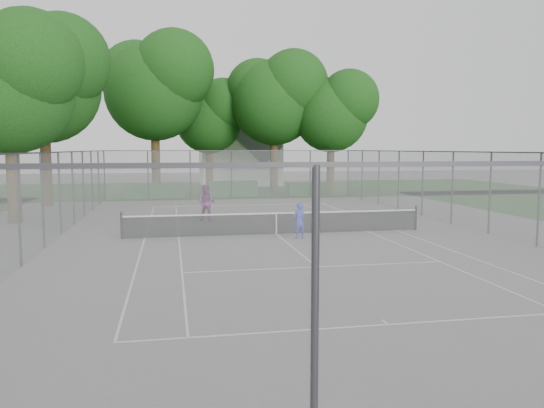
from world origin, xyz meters
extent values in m
plane|color=slate|center=(0.00, 0.00, 0.00)|extent=(120.00, 120.00, 0.00)
cube|color=#1B4413|center=(0.00, 26.00, 0.00)|extent=(60.00, 20.00, 0.00)
cube|color=silver|center=(0.00, -11.88, 0.01)|extent=(10.97, 0.06, 0.01)
cube|color=silver|center=(0.00, 11.88, 0.01)|extent=(10.97, 0.06, 0.01)
cube|color=silver|center=(-5.49, 0.00, 0.01)|extent=(0.06, 23.77, 0.01)
cube|color=silver|center=(5.49, 0.00, 0.01)|extent=(0.06, 23.77, 0.01)
cube|color=silver|center=(-4.12, 0.00, 0.01)|extent=(0.06, 23.77, 0.01)
cube|color=silver|center=(4.12, 0.00, 0.01)|extent=(0.06, 23.77, 0.01)
cube|color=silver|center=(0.00, -6.40, 0.01)|extent=(8.23, 0.06, 0.01)
cube|color=silver|center=(0.00, 6.40, 0.01)|extent=(8.23, 0.06, 0.01)
cube|color=silver|center=(0.00, 0.00, 0.01)|extent=(0.06, 12.80, 0.01)
cube|color=silver|center=(0.00, -11.73, 0.01)|extent=(0.06, 0.30, 0.01)
cube|color=silver|center=(0.00, 11.73, 0.01)|extent=(0.06, 0.30, 0.01)
cylinder|color=black|center=(-6.39, 0.00, 0.55)|extent=(0.10, 0.10, 1.10)
cylinder|color=black|center=(6.39, 0.00, 0.55)|extent=(0.10, 0.10, 1.10)
cube|color=black|center=(0.00, 0.00, 0.45)|extent=(12.67, 0.01, 0.86)
cube|color=white|center=(0.00, 0.00, 0.91)|extent=(12.77, 0.03, 0.06)
cube|color=white|center=(0.00, 0.00, 0.44)|extent=(0.05, 0.02, 0.88)
cylinder|color=#38383D|center=(-9.00, 17.00, 1.75)|extent=(0.08, 0.08, 3.50)
cylinder|color=#38383D|center=(9.00, 17.00, 1.75)|extent=(0.08, 0.08, 3.50)
cube|color=slate|center=(0.00, 17.00, 1.75)|extent=(18.00, 0.02, 3.50)
cube|color=slate|center=(-9.00, 0.00, 1.75)|extent=(0.02, 34.00, 3.50)
cube|color=slate|center=(9.00, 0.00, 1.75)|extent=(0.02, 34.00, 3.50)
cube|color=#38383D|center=(0.00, 17.00, 3.50)|extent=(18.00, 0.05, 0.05)
cube|color=#38383D|center=(-9.00, 0.00, 3.50)|extent=(0.05, 34.00, 0.05)
cube|color=#38383D|center=(9.00, 0.00, 3.50)|extent=(0.05, 34.00, 0.05)
cylinder|color=#3E2B16|center=(-5.54, 20.96, 2.70)|extent=(0.68, 0.68, 5.40)
sphere|color=#113C10|center=(-5.54, 20.96, 8.09)|extent=(7.68, 7.68, 7.68)
sphere|color=#113C10|center=(-4.01, 19.81, 9.62)|extent=(6.14, 6.14, 6.14)
sphere|color=#113C10|center=(-6.89, 21.92, 9.24)|extent=(5.76, 5.76, 5.76)
cylinder|color=#3E2B16|center=(-1.06, 24.74, 2.05)|extent=(0.62, 0.62, 4.10)
sphere|color=#113C10|center=(-1.06, 24.74, 6.14)|extent=(5.83, 5.83, 5.83)
sphere|color=#113C10|center=(0.10, 23.86, 7.31)|extent=(4.66, 4.66, 4.66)
sphere|color=#113C10|center=(-2.08, 25.47, 7.02)|extent=(4.37, 4.37, 4.37)
cylinder|color=#3E2B16|center=(4.13, 21.74, 2.48)|extent=(0.66, 0.66, 4.96)
sphere|color=#113C10|center=(4.13, 21.74, 7.44)|extent=(7.06, 7.06, 7.06)
sphere|color=#113C10|center=(5.55, 20.68, 8.85)|extent=(5.65, 5.65, 5.65)
sphere|color=#113C10|center=(2.90, 22.62, 8.49)|extent=(5.30, 5.30, 5.30)
cylinder|color=#3E2B16|center=(8.57, 20.15, 2.12)|extent=(0.63, 0.63, 4.25)
sphere|color=#113C10|center=(8.57, 20.15, 6.36)|extent=(6.04, 6.04, 6.04)
sphere|color=#113C10|center=(9.78, 19.24, 7.57)|extent=(4.83, 4.83, 4.83)
sphere|color=#113C10|center=(7.51, 20.90, 7.27)|extent=(4.53, 4.53, 4.53)
cylinder|color=#3E2B16|center=(-12.17, 13.84, 2.52)|extent=(0.66, 0.66, 5.04)
sphere|color=#113C10|center=(-12.17, 13.84, 7.54)|extent=(7.16, 7.16, 7.16)
sphere|color=#113C10|center=(-10.73, 12.77, 8.98)|extent=(5.73, 5.73, 5.73)
sphere|color=#113C10|center=(-13.42, 14.74, 8.62)|extent=(5.37, 5.37, 5.37)
cylinder|color=#3E2B16|center=(-11.94, 5.79, 2.15)|extent=(0.63, 0.63, 4.30)
sphere|color=#113C10|center=(-11.94, 5.79, 6.44)|extent=(6.12, 6.12, 6.12)
sphere|color=#113C10|center=(-10.72, 4.87, 7.67)|extent=(4.90, 4.90, 4.90)
cube|color=#1C4E19|center=(-5.58, 18.38, 0.54)|extent=(4.33, 1.30, 1.08)
cube|color=#1C4E19|center=(0.27, 18.39, 0.58)|extent=(3.71, 1.06, 1.17)
cube|color=#1C4E19|center=(6.19, 18.13, 0.50)|extent=(3.31, 1.21, 0.99)
cube|color=silver|center=(2.42, 31.08, 2.92)|extent=(7.78, 5.83, 5.83)
cube|color=#4F4F54|center=(2.42, 31.08, 5.83)|extent=(7.70, 6.03, 7.70)
imported|color=#3037B4|center=(0.70, -1.20, 0.73)|extent=(0.59, 0.45, 1.47)
imported|color=#6D2469|center=(-2.65, 4.65, 0.93)|extent=(1.10, 0.98, 1.86)
camera|label=1|loc=(-4.37, -21.94, 3.65)|focal=35.00mm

